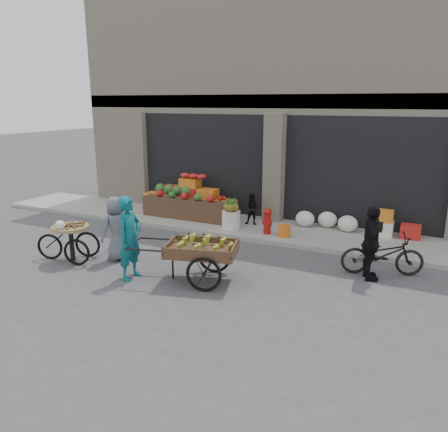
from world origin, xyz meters
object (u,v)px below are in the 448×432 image
at_px(orange_bucket, 284,231).
at_px(vendor_woman, 130,238).
at_px(pineapple_bin, 231,220).
at_px(tricycle_cart, 71,237).
at_px(vendor_grey, 117,229).
at_px(fire_hydrant, 267,220).
at_px(cyclist, 371,243).
at_px(banana_cart, 199,247).
at_px(bicycle, 382,254).
at_px(seated_person, 252,209).

bearing_deg(orange_bucket, vendor_woman, -118.64).
height_order(pineapple_bin, tricycle_cart, tricycle_cart).
distance_m(tricycle_cart, vendor_grey, 1.08).
distance_m(pineapple_bin, vendor_grey, 3.49).
distance_m(fire_hydrant, tricycle_cart, 5.02).
xyz_separation_m(vendor_woman, cyclist, (4.49, 2.09, -0.09)).
distance_m(pineapple_bin, banana_cart, 3.56).
bearing_deg(vendor_grey, pineapple_bin, 175.19).
distance_m(pineapple_bin, orange_bucket, 1.61).
height_order(fire_hydrant, vendor_grey, vendor_grey).
distance_m(orange_bucket, vendor_woman, 4.38).
bearing_deg(vendor_woman, tricycle_cart, 83.06).
bearing_deg(tricycle_cart, bicycle, 0.93).
distance_m(vendor_woman, tricycle_cart, 1.93).
bearing_deg(cyclist, bicycle, -46.06).
height_order(seated_person, banana_cart, seated_person).
distance_m(orange_bucket, tricycle_cart, 5.35).
distance_m(banana_cart, vendor_woman, 1.45).
distance_m(pineapple_bin, tricycle_cart, 4.38).
relative_size(fire_hydrant, tricycle_cart, 0.49).
bearing_deg(vendor_grey, orange_bucket, 154.91).
height_order(orange_bucket, vendor_woman, vendor_woman).
bearing_deg(banana_cart, tricycle_cart, 168.91).
height_order(vendor_woman, cyclist, vendor_woman).
height_order(seated_person, vendor_grey, vendor_grey).
distance_m(vendor_woman, bicycle, 5.33).
height_order(vendor_grey, bicycle, vendor_grey).
height_order(tricycle_cart, vendor_grey, vendor_grey).
xyz_separation_m(vendor_grey, cyclist, (5.46, 1.33, 0.03)).
relative_size(vendor_woman, bicycle, 1.02).
xyz_separation_m(banana_cart, bicycle, (3.33, 2.01, -0.28)).
bearing_deg(cyclist, vendor_grey, 84.24).
height_order(orange_bucket, tricycle_cart, tricycle_cart).
bearing_deg(tricycle_cart, pineapple_bin, 39.16).
bearing_deg(seated_person, vendor_grey, -126.25).
bearing_deg(cyclist, vendor_woman, 95.51).
relative_size(vendor_woman, cyclist, 1.12).
bearing_deg(orange_bucket, banana_cart, -102.24).
distance_m(pineapple_bin, fire_hydrant, 1.11).
xyz_separation_m(banana_cart, cyclist, (3.13, 1.61, 0.06)).
bearing_deg(pineapple_bin, fire_hydrant, -2.60).
xyz_separation_m(seated_person, vendor_woman, (-0.88, -4.51, 0.29)).
distance_m(banana_cart, tricycle_cart, 3.26).
distance_m(orange_bucket, bicycle, 2.93).
bearing_deg(orange_bucket, vendor_grey, -134.98).
relative_size(tricycle_cart, vendor_grey, 0.97).
xyz_separation_m(orange_bucket, cyclist, (2.41, -1.72, 0.52)).
distance_m(orange_bucket, vendor_grey, 4.34).
bearing_deg(pineapple_bin, vendor_woman, -97.01).
xyz_separation_m(vendor_woman, tricycle_cart, (-1.89, 0.24, -0.31)).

